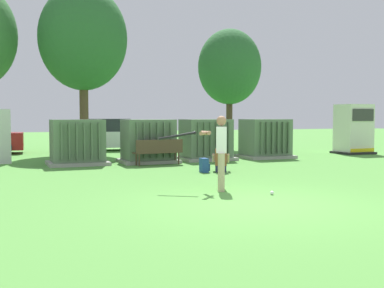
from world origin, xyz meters
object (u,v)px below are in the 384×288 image
Objects in this scene: transformer_west at (77,143)px; generator_enclosure at (354,129)px; transformer_mid_west at (148,142)px; transformer_mid_east at (206,140)px; transformer_east at (265,139)px; seated_spectator at (221,160)px; park_bench at (159,150)px; sports_ball at (272,193)px; backpack at (204,165)px; parked_car_left_of_center at (106,136)px; batter at (219,149)px.

generator_enclosure reaches higher than transformer_west.
transformer_mid_east is (2.44, 0.16, 0.00)m from transformer_mid_west.
transformer_east is 2.18× the size of seated_spectator.
transformer_west reaches higher than park_bench.
sports_ball is 0.09× the size of seated_spectator.
park_bench is 4.16× the size of backpack.
transformer_mid_east and parked_car_left_of_center have the same top height.
transformer_mid_east is 8.59m from sports_ball.
transformer_east is 4.77× the size of backpack.
sports_ball is (0.30, -7.07, -0.49)m from park_bench.
batter reaches higher than seated_spectator.
transformer_mid_west is 1.00× the size of transformer_mid_east.
backpack is (-4.46, -3.80, -0.57)m from transformer_east.
transformer_mid_west is 3.94m from seated_spectator.
parked_car_left_of_center is (2.50, 6.88, -0.04)m from transformer_west.
transformer_west is 7.57m from batter.
transformer_east and parked_car_left_of_center have the same top height.
batter is (-10.56, -7.55, -0.16)m from generator_enclosure.
transformer_mid_west is 3.79m from backpack.
backpack is at bearing 71.72° from batter.
generator_enclosure is 1.26× the size of park_bench.
batter is 1.81× the size of seated_spectator.
batter is 3.77m from seated_spectator.
transformer_mid_west is 5.15m from transformer_east.
seated_spectator is (-8.90, -4.22, -0.76)m from generator_enclosure.
batter is at bearing -108.28° from backpack.
seated_spectator is at bearing -2.95° from backpack.
transformer_mid_east reaches higher than seated_spectator.
transformer_west is 8.87m from sports_ball.
transformer_west is 7.74m from transformer_east.
generator_enclosure is at bearing -32.77° from parked_car_left_of_center.
transformer_east reaches higher than seated_spectator.
transformer_mid_west is 0.91× the size of generator_enclosure.
transformer_east is at bearing -0.67° from transformer_west.
sports_ball is (0.36, -8.13, -0.74)m from transformer_mid_west.
transformer_mid_east is at bearing 75.90° from sports_ball.
sports_ball is 0.02× the size of parked_car_left_of_center.
batter is 3.62m from backpack.
transformer_mid_east is 7.71m from generator_enclosure.
generator_enclosure reaches higher than transformer_mid_east.
transformer_mid_west is 4.77× the size of backpack.
seated_spectator is (1.18, -2.65, -0.16)m from park_bench.
generator_enclosure reaches higher than park_bench.
batter is at bearing -116.50° from seated_spectator.
transformer_mid_west is 23.33× the size of sports_ball.
park_bench reaches higher than sports_ball.
batter reaches higher than sports_ball.
batter is 0.40× the size of parked_car_left_of_center.
backpack is at bearing -114.51° from transformer_mid_east.
batter is at bearing -73.41° from transformer_west.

